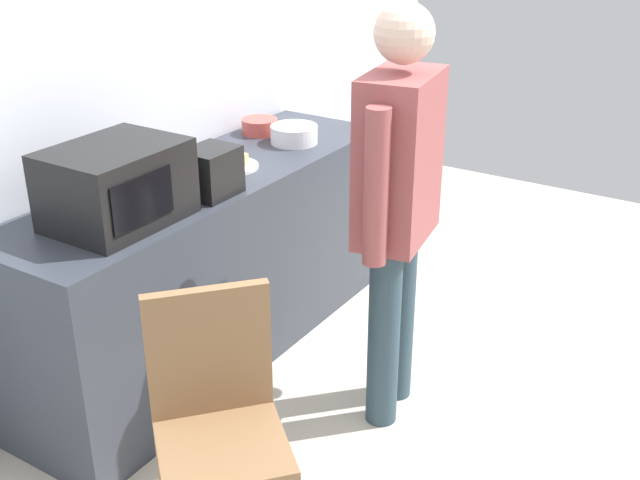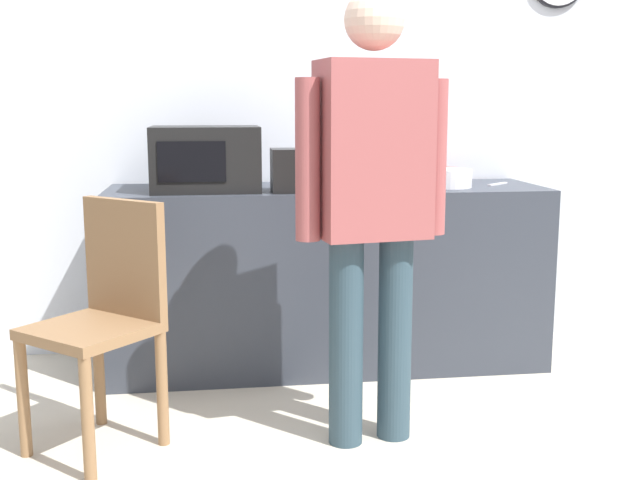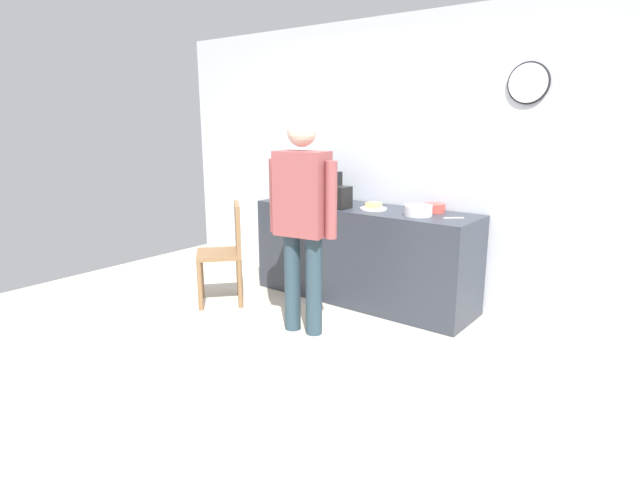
{
  "view_description": "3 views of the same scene",
  "coord_description": "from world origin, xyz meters",
  "px_view_note": "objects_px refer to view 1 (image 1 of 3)",
  "views": [
    {
      "loc": [
        -2.57,
        -0.98,
        2.09
      ],
      "look_at": [
        0.04,
        0.68,
        0.67
      ],
      "focal_mm": 44.42,
      "sensor_mm": 36.0,
      "label": 1
    },
    {
      "loc": [
        -0.61,
        -2.51,
        1.29
      ],
      "look_at": [
        -0.15,
        0.83,
        0.7
      ],
      "focal_mm": 43.42,
      "sensor_mm": 36.0,
      "label": 2
    },
    {
      "loc": [
        2.46,
        -2.71,
        1.68
      ],
      "look_at": [
        -0.17,
        0.7,
        0.67
      ],
      "focal_mm": 28.66,
      "sensor_mm": 36.0,
      "label": 3
    }
  ],
  "objects_px": {
    "spoon_utensil": "(171,165)",
    "toaster": "(211,172)",
    "wooden_chair": "(218,419)",
    "salad_bowl": "(294,134)",
    "sandwich_plate": "(232,164)",
    "person_standing": "(397,193)",
    "cereal_bowl": "(260,126)",
    "microwave": "(116,185)",
    "fork_utensil": "(313,126)"
  },
  "relations": [
    {
      "from": "spoon_utensil",
      "to": "toaster",
      "type": "bearing_deg",
      "value": -114.53
    },
    {
      "from": "toaster",
      "to": "wooden_chair",
      "type": "distance_m",
      "value": 1.12
    },
    {
      "from": "salad_bowl",
      "to": "spoon_utensil",
      "type": "height_order",
      "value": "salad_bowl"
    },
    {
      "from": "sandwich_plate",
      "to": "person_standing",
      "type": "distance_m",
      "value": 0.9
    },
    {
      "from": "toaster",
      "to": "cereal_bowl",
      "type": "bearing_deg",
      "value": 23.37
    },
    {
      "from": "wooden_chair",
      "to": "toaster",
      "type": "bearing_deg",
      "value": 39.24
    },
    {
      "from": "sandwich_plate",
      "to": "salad_bowl",
      "type": "bearing_deg",
      "value": -3.7
    },
    {
      "from": "cereal_bowl",
      "to": "spoon_utensil",
      "type": "relative_size",
      "value": 1.09
    },
    {
      "from": "microwave",
      "to": "toaster",
      "type": "xyz_separation_m",
      "value": [
        0.41,
        -0.12,
        -0.05
      ]
    },
    {
      "from": "microwave",
      "to": "cereal_bowl",
      "type": "xyz_separation_m",
      "value": [
        1.21,
        0.23,
        -0.11
      ]
    },
    {
      "from": "salad_bowl",
      "to": "person_standing",
      "type": "bearing_deg",
      "value": -122.98
    },
    {
      "from": "microwave",
      "to": "spoon_utensil",
      "type": "xyz_separation_m",
      "value": [
        0.58,
        0.27,
        -0.15
      ]
    },
    {
      "from": "microwave",
      "to": "sandwich_plate",
      "type": "distance_m",
      "value": 0.73
    },
    {
      "from": "cereal_bowl",
      "to": "salad_bowl",
      "type": "bearing_deg",
      "value": -98.86
    },
    {
      "from": "fork_utensil",
      "to": "cereal_bowl",
      "type": "bearing_deg",
      "value": 146.26
    },
    {
      "from": "microwave",
      "to": "salad_bowl",
      "type": "xyz_separation_m",
      "value": [
        1.17,
        -0.01,
        -0.11
      ]
    },
    {
      "from": "salad_bowl",
      "to": "wooden_chair",
      "type": "distance_m",
      "value": 1.78
    },
    {
      "from": "microwave",
      "to": "sandwich_plate",
      "type": "xyz_separation_m",
      "value": [
        0.71,
        0.02,
        -0.13
      ]
    },
    {
      "from": "salad_bowl",
      "to": "fork_utensil",
      "type": "bearing_deg",
      "value": 14.6
    },
    {
      "from": "cereal_bowl",
      "to": "wooden_chair",
      "type": "relative_size",
      "value": 0.2
    },
    {
      "from": "cereal_bowl",
      "to": "wooden_chair",
      "type": "xyz_separation_m",
      "value": [
        -1.59,
        -0.99,
        -0.41
      ]
    },
    {
      "from": "spoon_utensil",
      "to": "person_standing",
      "type": "distance_m",
      "value": 1.14
    },
    {
      "from": "sandwich_plate",
      "to": "salad_bowl",
      "type": "xyz_separation_m",
      "value": [
        0.46,
        -0.03,
        0.02
      ]
    },
    {
      "from": "microwave",
      "to": "wooden_chair",
      "type": "relative_size",
      "value": 0.53
    },
    {
      "from": "cereal_bowl",
      "to": "fork_utensil",
      "type": "relative_size",
      "value": 1.09
    },
    {
      "from": "microwave",
      "to": "wooden_chair",
      "type": "xyz_separation_m",
      "value": [
        -0.38,
        -0.76,
        -0.52
      ]
    },
    {
      "from": "sandwich_plate",
      "to": "spoon_utensil",
      "type": "xyz_separation_m",
      "value": [
        -0.13,
        0.25,
        -0.02
      ]
    },
    {
      "from": "toaster",
      "to": "spoon_utensil",
      "type": "height_order",
      "value": "toaster"
    },
    {
      "from": "cereal_bowl",
      "to": "person_standing",
      "type": "distance_m",
      "value": 1.25
    },
    {
      "from": "spoon_utensil",
      "to": "person_standing",
      "type": "relative_size",
      "value": 0.1
    },
    {
      "from": "sandwich_plate",
      "to": "wooden_chair",
      "type": "height_order",
      "value": "sandwich_plate"
    },
    {
      "from": "cereal_bowl",
      "to": "microwave",
      "type": "bearing_deg",
      "value": -169.2
    },
    {
      "from": "microwave",
      "to": "fork_utensil",
      "type": "relative_size",
      "value": 2.94
    },
    {
      "from": "spoon_utensil",
      "to": "fork_utensil",
      "type": "bearing_deg",
      "value": -13.19
    },
    {
      "from": "sandwich_plate",
      "to": "spoon_utensil",
      "type": "distance_m",
      "value": 0.28
    },
    {
      "from": "salad_bowl",
      "to": "person_standing",
      "type": "relative_size",
      "value": 0.14
    },
    {
      "from": "fork_utensil",
      "to": "spoon_utensil",
      "type": "bearing_deg",
      "value": 166.81
    },
    {
      "from": "sandwich_plate",
      "to": "wooden_chair",
      "type": "distance_m",
      "value": 1.4
    },
    {
      "from": "person_standing",
      "to": "microwave",
      "type": "bearing_deg",
      "value": 125.49
    },
    {
      "from": "cereal_bowl",
      "to": "spoon_utensil",
      "type": "bearing_deg",
      "value": 176.36
    },
    {
      "from": "microwave",
      "to": "spoon_utensil",
      "type": "distance_m",
      "value": 0.66
    },
    {
      "from": "person_standing",
      "to": "wooden_chair",
      "type": "distance_m",
      "value": 1.11
    },
    {
      "from": "wooden_chair",
      "to": "fork_utensil",
      "type": "bearing_deg",
      "value": 24.23
    },
    {
      "from": "sandwich_plate",
      "to": "toaster",
      "type": "xyz_separation_m",
      "value": [
        -0.3,
        -0.14,
        0.08
      ]
    },
    {
      "from": "toaster",
      "to": "sandwich_plate",
      "type": "bearing_deg",
      "value": 24.29
    },
    {
      "from": "toaster",
      "to": "wooden_chair",
      "type": "height_order",
      "value": "toaster"
    },
    {
      "from": "sandwich_plate",
      "to": "spoon_utensil",
      "type": "relative_size",
      "value": 1.42
    },
    {
      "from": "fork_utensil",
      "to": "microwave",
      "type": "bearing_deg",
      "value": -177.39
    },
    {
      "from": "fork_utensil",
      "to": "person_standing",
      "type": "height_order",
      "value": "person_standing"
    },
    {
      "from": "toaster",
      "to": "wooden_chair",
      "type": "relative_size",
      "value": 0.23
    }
  ]
}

